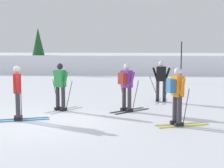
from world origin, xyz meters
TOP-DOWN VIEW (x-y plane):
  - ground_plane at (0.00, 0.00)m, footprint 120.00×120.00m
  - far_snow_ridge at (0.00, 20.83)m, footprint 80.00×9.41m
  - skier_green at (0.23, 1.60)m, footprint 1.18×1.54m
  - skier_black at (3.95, 3.76)m, footprint 0.99×1.64m
  - skier_purple at (2.57, 1.62)m, footprint 1.41×1.38m
  - skier_orange at (4.09, -0.37)m, footprint 1.63×0.95m
  - skier_red at (-0.77, 0.03)m, footprint 1.63×0.95m
  - trail_marker_pole at (5.68, 10.70)m, footprint 0.07×0.07m
  - conifer_far_left at (-5.04, 17.00)m, footprint 1.43×1.43m

SIDE VIEW (x-z plane):
  - ground_plane at x=0.00m, z-range 0.00..0.00m
  - far_snow_ridge at x=0.00m, z-range 0.00..1.50m
  - skier_black at x=3.95m, z-range 0.06..1.77m
  - skier_green at x=0.23m, z-range 0.06..1.77m
  - skier_red at x=-0.77m, z-range 0.06..1.77m
  - skier_purple at x=2.57m, z-range 0.10..1.81m
  - skier_orange at x=4.09m, z-range 0.10..1.81m
  - trail_marker_pole at x=5.68m, z-range 0.00..2.55m
  - conifer_far_left at x=-5.04m, z-range 0.25..3.98m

